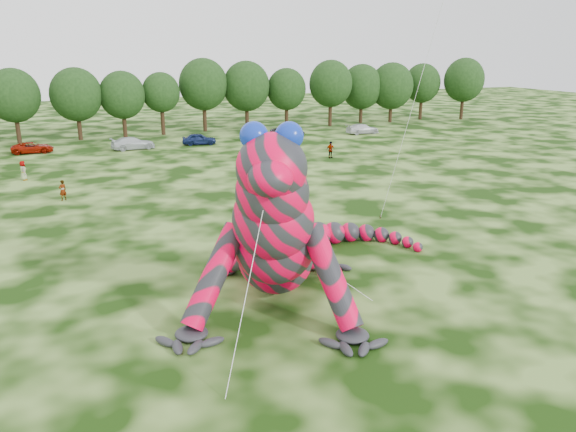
# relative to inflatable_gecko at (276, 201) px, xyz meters

# --- Properties ---
(ground) EXTENTS (240.00, 240.00, 0.00)m
(ground) POSITION_rel_inflatable_gecko_xyz_m (2.16, -2.00, -4.54)
(ground) COLOR #16330A
(ground) RESTS_ON ground
(inflatable_gecko) EXTENTS (21.07, 22.61, 9.07)m
(inflatable_gecko) POSITION_rel_inflatable_gecko_xyz_m (0.00, 0.00, 0.00)
(inflatable_gecko) COLOR #F50138
(inflatable_gecko) RESTS_ON ground
(tree_6) EXTENTS (6.52, 5.86, 9.49)m
(tree_6) POSITION_rel_inflatable_gecko_xyz_m (-15.40, 54.68, 0.21)
(tree_6) COLOR black
(tree_6) RESTS_ON ground
(tree_7) EXTENTS (6.68, 6.01, 9.48)m
(tree_7) POSITION_rel_inflatable_gecko_xyz_m (-7.92, 54.80, 0.20)
(tree_7) COLOR black
(tree_7) RESTS_ON ground
(tree_8) EXTENTS (6.14, 5.53, 8.94)m
(tree_8) POSITION_rel_inflatable_gecko_xyz_m (-2.06, 54.99, -0.06)
(tree_8) COLOR black
(tree_8) RESTS_ON ground
(tree_9) EXTENTS (5.27, 4.74, 8.68)m
(tree_9) POSITION_rel_inflatable_gecko_xyz_m (3.22, 55.35, -0.20)
(tree_9) COLOR black
(tree_9) RESTS_ON ground
(tree_10) EXTENTS (7.09, 6.38, 10.50)m
(tree_10) POSITION_rel_inflatable_gecko_xyz_m (9.55, 56.58, 0.72)
(tree_10) COLOR black
(tree_10) RESTS_ON ground
(tree_11) EXTENTS (7.01, 6.31, 10.07)m
(tree_11) POSITION_rel_inflatable_gecko_xyz_m (15.94, 56.19, 0.50)
(tree_11) COLOR black
(tree_11) RESTS_ON ground
(tree_12) EXTENTS (5.99, 5.39, 8.97)m
(tree_12) POSITION_rel_inflatable_gecko_xyz_m (22.17, 55.74, -0.05)
(tree_12) COLOR black
(tree_12) RESTS_ON ground
(tree_13) EXTENTS (6.83, 6.15, 10.13)m
(tree_13) POSITION_rel_inflatable_gecko_xyz_m (29.29, 55.13, 0.53)
(tree_13) COLOR black
(tree_13) RESTS_ON ground
(tree_14) EXTENTS (6.82, 6.14, 9.40)m
(tree_14) POSITION_rel_inflatable_gecko_xyz_m (35.62, 56.72, 0.17)
(tree_14) COLOR black
(tree_14) RESTS_ON ground
(tree_15) EXTENTS (7.17, 6.45, 9.63)m
(tree_15) POSITION_rel_inflatable_gecko_xyz_m (40.63, 55.77, 0.28)
(tree_15) COLOR black
(tree_15) RESTS_ON ground
(tree_16) EXTENTS (6.26, 5.63, 9.37)m
(tree_16) POSITION_rel_inflatable_gecko_xyz_m (47.61, 57.37, 0.15)
(tree_16) COLOR black
(tree_16) RESTS_ON ground
(tree_17) EXTENTS (6.98, 6.28, 10.30)m
(tree_17) POSITION_rel_inflatable_gecko_xyz_m (54.11, 54.66, 0.61)
(tree_17) COLOR black
(tree_17) RESTS_ON ground
(car_2) EXTENTS (4.70, 2.26, 1.29)m
(car_2) POSITION_rel_inflatable_gecko_xyz_m (-13.49, 46.24, -3.89)
(car_2) COLOR #8B1204
(car_2) RESTS_ON ground
(car_3) EXTENTS (5.45, 2.84, 1.51)m
(car_3) POSITION_rel_inflatable_gecko_xyz_m (-2.22, 44.45, -3.78)
(car_3) COLOR silver
(car_3) RESTS_ON ground
(car_4) EXTENTS (4.50, 2.36, 1.46)m
(car_4) POSITION_rel_inflatable_gecko_xyz_m (6.04, 44.96, -3.81)
(car_4) COLOR #121F4B
(car_4) RESTS_ON ground
(car_5) EXTENTS (3.84, 1.42, 1.26)m
(car_5) POSITION_rel_inflatable_gecko_xyz_m (14.01, 45.28, -3.91)
(car_5) COLOR silver
(car_5) RESTS_ON ground
(car_6) EXTENTS (5.15, 3.02, 1.35)m
(car_6) POSITION_rel_inflatable_gecko_xyz_m (19.02, 47.25, -3.86)
(car_6) COLOR #252427
(car_6) RESTS_ON ground
(car_7) EXTENTS (4.92, 2.12, 1.41)m
(car_7) POSITION_rel_inflatable_gecko_xyz_m (29.97, 45.71, -3.83)
(car_7) COLOR silver
(car_7) RESTS_ON ground
(spectator_5) EXTENTS (1.47, 1.54, 1.74)m
(spectator_5) POSITION_rel_inflatable_gecko_xyz_m (3.25, 13.07, -3.67)
(spectator_5) COLOR gray
(spectator_5) RESTS_ON ground
(spectator_3) EXTENTS (1.16, 0.65, 1.87)m
(spectator_3) POSITION_rel_inflatable_gecko_xyz_m (17.73, 30.73, -3.60)
(spectator_3) COLOR gray
(spectator_3) RESTS_ON ground
(spectator_0) EXTENTS (0.74, 0.66, 1.69)m
(spectator_0) POSITION_rel_inflatable_gecko_xyz_m (-10.28, 22.06, -3.69)
(spectator_0) COLOR gray
(spectator_0) RESTS_ON ground
(spectator_4) EXTENTS (0.72, 0.97, 1.81)m
(spectator_4) POSITION_rel_inflatable_gecko_xyz_m (-13.67, 31.24, -3.63)
(spectator_4) COLOR gray
(spectator_4) RESTS_ON ground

